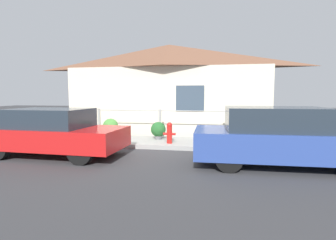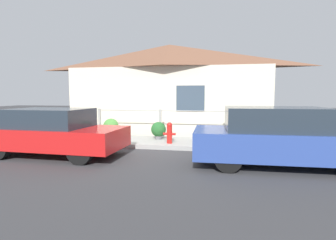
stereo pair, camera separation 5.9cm
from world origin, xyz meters
The scene contains 10 objects.
ground_plane centered at (0.00, 0.00, 0.00)m, with size 60.00×60.00×0.00m, color #38383A.
sidewalk centered at (0.00, 0.90, 0.07)m, with size 24.00×1.81×0.13m.
house centered at (0.00, 3.42, 3.09)m, with size 8.65×2.23×3.84m.
fence centered at (0.00, 1.66, 0.70)m, with size 4.90×0.10×1.03m.
car_left centered at (-2.39, -1.27, 0.66)m, with size 3.87×1.79×1.31m.
car_right centered at (3.52, -1.28, 0.69)m, with size 4.10×1.77×1.40m.
fire_hydrant centered at (0.57, 0.42, 0.49)m, with size 0.41×0.18×0.68m.
potted_plant_near_hydrant centered at (0.04, 1.17, 0.46)m, with size 0.53×0.53×0.61m.
potted_plant_by_fence centered at (-1.88, 1.52, 0.50)m, with size 0.57×0.57×0.66m.
potted_plant_corner centered at (3.82, 1.08, 0.44)m, with size 0.45×0.45×0.56m.
Camera 2 is at (2.06, -7.76, 1.68)m, focal length 28.00 mm.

